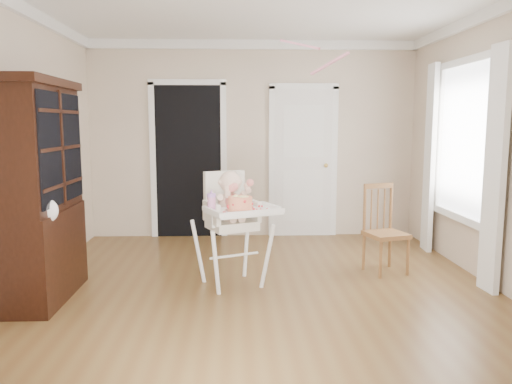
{
  "coord_description": "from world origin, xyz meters",
  "views": [
    {
      "loc": [
        -0.24,
        -4.47,
        1.58
      ],
      "look_at": [
        -0.05,
        0.2,
        0.94
      ],
      "focal_mm": 35.0,
      "sensor_mm": 36.0,
      "label": 1
    }
  ],
  "objects_px": {
    "high_chair": "(232,215)",
    "cake": "(240,204)",
    "china_cabinet": "(39,191)",
    "dining_chair": "(385,231)",
    "sippy_cup": "(211,201)"
  },
  "relations": [
    {
      "from": "high_chair",
      "to": "cake",
      "type": "height_order",
      "value": "high_chair"
    },
    {
      "from": "high_chair",
      "to": "cake",
      "type": "xyz_separation_m",
      "value": [
        0.08,
        -0.29,
        0.15
      ]
    },
    {
      "from": "high_chair",
      "to": "cake",
      "type": "bearing_deg",
      "value": -98.38
    },
    {
      "from": "china_cabinet",
      "to": "cake",
      "type": "bearing_deg",
      "value": 0.84
    },
    {
      "from": "cake",
      "to": "china_cabinet",
      "type": "relative_size",
      "value": 0.15
    },
    {
      "from": "cake",
      "to": "dining_chair",
      "type": "xyz_separation_m",
      "value": [
        1.54,
        0.67,
        -0.42
      ]
    },
    {
      "from": "cake",
      "to": "sippy_cup",
      "type": "relative_size",
      "value": 1.5
    },
    {
      "from": "dining_chair",
      "to": "sippy_cup",
      "type": "bearing_deg",
      "value": -178.08
    },
    {
      "from": "cake",
      "to": "china_cabinet",
      "type": "xyz_separation_m",
      "value": [
        -1.78,
        -0.03,
        0.13
      ]
    },
    {
      "from": "high_chair",
      "to": "sippy_cup",
      "type": "height_order",
      "value": "high_chair"
    },
    {
      "from": "china_cabinet",
      "to": "dining_chair",
      "type": "xyz_separation_m",
      "value": [
        3.33,
        0.7,
        -0.55
      ]
    },
    {
      "from": "high_chair",
      "to": "dining_chair",
      "type": "height_order",
      "value": "high_chair"
    },
    {
      "from": "china_cabinet",
      "to": "sippy_cup",
      "type": "bearing_deg",
      "value": 3.58
    },
    {
      "from": "cake",
      "to": "sippy_cup",
      "type": "xyz_separation_m",
      "value": [
        -0.26,
        0.07,
        0.02
      ]
    },
    {
      "from": "sippy_cup",
      "to": "china_cabinet",
      "type": "distance_m",
      "value": 1.52
    }
  ]
}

